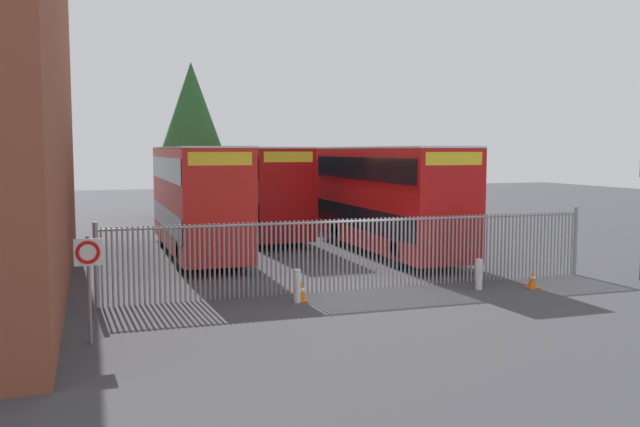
% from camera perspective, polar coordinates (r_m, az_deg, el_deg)
% --- Properties ---
extents(ground_plane, '(100.00, 100.00, 0.00)m').
position_cam_1_polar(ground_plane, '(28.67, -2.55, -3.28)').
color(ground_plane, '#3D3D42').
extents(palisade_fence, '(15.80, 0.14, 2.35)m').
position_cam_1_polar(palisade_fence, '(21.04, 3.70, -3.17)').
color(palisade_fence, gray).
rests_on(palisade_fence, ground).
extents(double_decker_bus_near_gate, '(2.54, 10.81, 4.42)m').
position_cam_1_polar(double_decker_bus_near_gate, '(28.13, -10.24, 1.44)').
color(double_decker_bus_near_gate, red).
rests_on(double_decker_bus_near_gate, ground).
extents(double_decker_bus_behind_fence_left, '(2.54, 10.81, 4.42)m').
position_cam_1_polar(double_decker_bus_behind_fence_left, '(28.12, 5.64, 1.50)').
color(double_decker_bus_behind_fence_left, red).
rests_on(double_decker_bus_behind_fence_left, ground).
extents(double_decker_bus_behind_fence_right, '(2.54, 10.81, 4.42)m').
position_cam_1_polar(double_decker_bus_behind_fence_right, '(33.91, -5.14, 2.15)').
color(double_decker_bus_behind_fence_right, '#B70C0C').
rests_on(double_decker_bus_behind_fence_right, ground).
extents(double_decker_bus_far_back, '(2.54, 10.81, 4.42)m').
position_cam_1_polar(double_decker_bus_far_back, '(40.68, -1.76, 2.69)').
color(double_decker_bus_far_back, red).
rests_on(double_decker_bus_far_back, ground).
extents(bollard_near_left, '(0.20, 0.20, 0.95)m').
position_cam_1_polar(bollard_near_left, '(19.29, -1.92, -6.07)').
color(bollard_near_left, silver).
rests_on(bollard_near_left, ground).
extents(bollard_center_front, '(0.20, 0.20, 0.95)m').
position_cam_1_polar(bollard_center_front, '(21.64, 13.14, -4.95)').
color(bollard_center_front, silver).
rests_on(bollard_center_front, ground).
extents(traffic_cone_by_gate, '(0.34, 0.34, 0.59)m').
position_cam_1_polar(traffic_cone_by_gate, '(19.46, -1.58, -6.52)').
color(traffic_cone_by_gate, orange).
rests_on(traffic_cone_by_gate, ground).
extents(traffic_cone_mid_forecourt, '(0.34, 0.34, 0.59)m').
position_cam_1_polar(traffic_cone_mid_forecourt, '(22.28, 17.33, -5.25)').
color(traffic_cone_mid_forecourt, orange).
rests_on(traffic_cone_mid_forecourt, ground).
extents(speed_limit_sign_post, '(0.60, 0.14, 2.40)m').
position_cam_1_polar(speed_limit_sign_post, '(15.86, -18.77, -4.05)').
color(speed_limit_sign_post, slate).
rests_on(speed_limit_sign_post, ground).
extents(tree_tall_back, '(4.83, 4.83, 9.75)m').
position_cam_1_polar(tree_tall_back, '(43.78, -10.66, 7.84)').
color(tree_tall_back, '#4C3823').
rests_on(tree_tall_back, ground).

